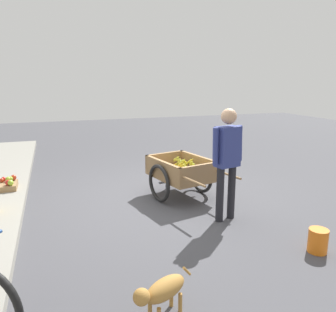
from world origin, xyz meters
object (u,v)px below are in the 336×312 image
vendor_person (227,155)px  dog (162,291)px  fruit_cart (181,172)px  apple_crate (8,188)px  plastic_bucket (318,241)px

vendor_person → dog: 2.37m
fruit_cart → dog: fruit_cart is taller
vendor_person → apple_crate: bearing=54.7°
plastic_bucket → apple_crate: apple_crate is taller
dog → plastic_bucket: bearing=-77.6°
vendor_person → apple_crate: vendor_person is taller
plastic_bucket → dog: bearing=102.4°
dog → apple_crate: 4.20m
vendor_person → dog: size_ratio=2.64×
vendor_person → plastic_bucket: 1.57m
fruit_cart → dog: size_ratio=2.89×
fruit_cart → vendor_person: 1.26m
fruit_cart → apple_crate: bearing=69.2°
plastic_bucket → apple_crate: (3.42, 3.69, -0.01)m
vendor_person → plastic_bucket: size_ratio=5.65×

